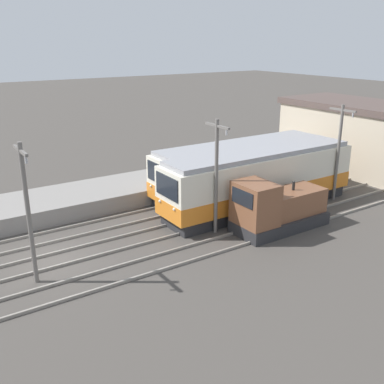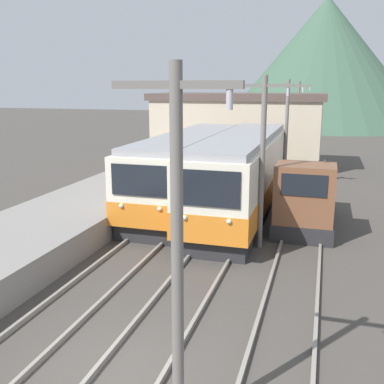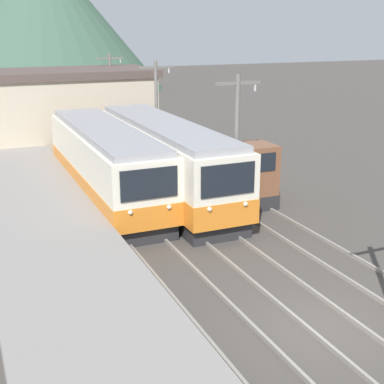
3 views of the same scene
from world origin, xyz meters
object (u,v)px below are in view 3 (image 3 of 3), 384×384
Objects in this scene: shunting_locomotive at (232,174)px; catenary_mast_far at (157,111)px; commuter_train_center at (165,163)px; commuter_train_left at (106,167)px; catenary_mast_mid at (237,144)px; catenary_mast_distant at (111,93)px.

catenary_mast_far reaches higher than shunting_locomotive.
catenary_mast_far is (1.51, 5.26, 1.72)m from commuter_train_center.
catenary_mast_mid reaches higher than commuter_train_left.
commuter_train_left is at bearing 129.67° from catenary_mast_mid.
catenary_mast_distant is at bearing 84.27° from commuter_train_center.
commuter_train_center is (2.80, -0.67, 0.05)m from commuter_train_left.
catenary_mast_far is 1.00× the size of catenary_mast_distant.
commuter_train_center is 3.36m from shunting_locomotive.
catenary_mast_mid is at bearing -90.00° from catenary_mast_distant.
commuter_train_left is 2.06× the size of catenary_mast_distant.
shunting_locomotive is (5.80, -2.09, -0.49)m from commuter_train_left.
commuter_train_left is 6.54m from catenary_mast_far.
commuter_train_left is 2.06× the size of catenary_mast_far.
catenary_mast_distant reaches higher than shunting_locomotive.
shunting_locomotive is at bearing -84.82° from catenary_mast_distant.
commuter_train_left is 2.30× the size of shunting_locomotive.
catenary_mast_mid is 19.57m from catenary_mast_distant.
commuter_train_center is at bearing -106.01° from catenary_mast_far.
commuter_train_center is 5.08m from catenary_mast_mid.
catenary_mast_distant is (0.00, 9.79, 0.00)m from catenary_mast_far.
catenary_mast_mid is (-1.49, -3.11, 2.26)m from shunting_locomotive.
commuter_train_center reaches higher than commuter_train_left.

